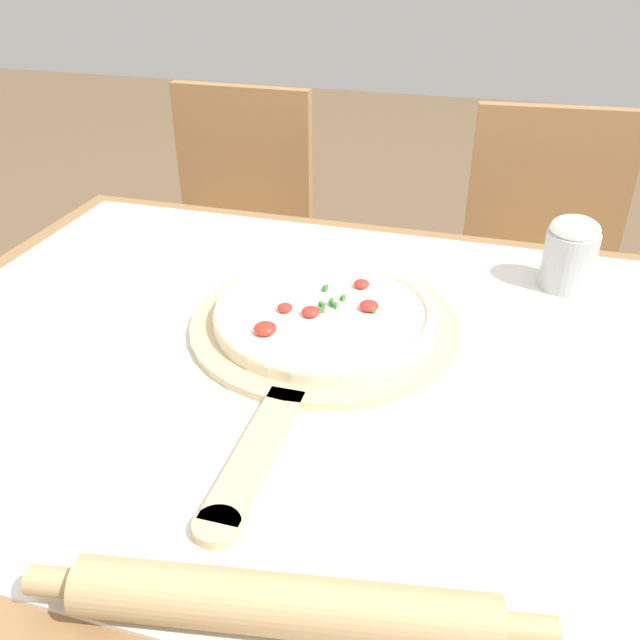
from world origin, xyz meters
TOP-DOWN VIEW (x-y plane):
  - dining_table at (0.00, 0.00)m, footprint 1.15×0.97m
  - towel_cloth at (0.00, 0.00)m, footprint 1.07×0.89m
  - pizza_peel at (0.06, 0.06)m, footprint 0.40×0.63m
  - pizza at (0.06, 0.08)m, footprint 0.33×0.33m
  - rolling_pin at (0.15, -0.40)m, footprint 0.45×0.11m
  - chair_left at (-0.41, 0.84)m, footprint 0.40×0.40m
  - chair_right at (0.39, 0.84)m, footprint 0.43×0.43m
  - flour_cup at (0.40, 0.31)m, footprint 0.08×0.08m

SIDE VIEW (x-z plane):
  - chair_left at x=-0.41m, z-range 0.07..0.98m
  - chair_right at x=0.39m, z-range 0.07..0.98m
  - dining_table at x=0.00m, z-range 0.26..1.01m
  - towel_cloth at x=0.00m, z-range 0.75..0.76m
  - pizza_peel at x=0.06m, z-range 0.76..0.77m
  - pizza at x=0.06m, z-range 0.76..0.80m
  - rolling_pin at x=0.15m, z-range 0.76..0.81m
  - flour_cup at x=0.40m, z-range 0.76..0.88m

